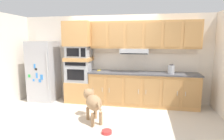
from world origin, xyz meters
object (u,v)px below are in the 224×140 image
(refrigerator, at_px, (44,71))
(screwdriver, at_px, (99,70))
(microwave, at_px, (79,52))
(electric_kettle, at_px, (171,69))
(built_in_oven, at_px, (79,71))
(dog, at_px, (93,101))
(dog_food_bowl, at_px, (107,132))

(refrigerator, bearing_deg, screwdriver, 2.64)
(microwave, relative_size, electric_kettle, 2.68)
(refrigerator, distance_m, electric_kettle, 3.66)
(refrigerator, relative_size, built_in_oven, 2.51)
(built_in_oven, height_order, dog, built_in_oven)
(refrigerator, xyz_separation_m, microwave, (1.09, 0.07, 0.58))
(built_in_oven, relative_size, electric_kettle, 2.92)
(electric_kettle, xyz_separation_m, dog_food_bowl, (-1.35, -1.74, -1.00))
(electric_kettle, bearing_deg, screwdriver, 178.33)
(refrigerator, relative_size, electric_kettle, 7.33)
(refrigerator, distance_m, built_in_oven, 1.09)
(microwave, distance_m, electric_kettle, 2.60)
(screwdriver, xyz_separation_m, electric_kettle, (1.97, -0.06, 0.10))
(screwdriver, height_order, dog, screwdriver)
(screwdriver, xyz_separation_m, dog_food_bowl, (0.61, -1.80, -0.90))
(electric_kettle, distance_m, dog, 2.24)
(dog, xyz_separation_m, dog_food_bowl, (0.43, -0.52, -0.42))
(refrigerator, xyz_separation_m, dog, (1.87, -1.20, -0.43))
(electric_kettle, bearing_deg, built_in_oven, 178.94)
(microwave, bearing_deg, built_in_oven, 179.23)
(screwdriver, bearing_deg, built_in_oven, -179.03)
(microwave, height_order, dog, microwave)
(refrigerator, relative_size, microwave, 2.73)
(microwave, bearing_deg, refrigerator, -176.45)
(built_in_oven, relative_size, microwave, 1.09)
(screwdriver, distance_m, dog_food_bowl, 2.10)
(screwdriver, height_order, electric_kettle, electric_kettle)
(microwave, distance_m, screwdriver, 0.79)
(screwdriver, relative_size, dog_food_bowl, 0.84)
(electric_kettle, bearing_deg, dog_food_bowl, -127.87)
(screwdriver, relative_size, electric_kettle, 0.70)
(refrigerator, xyz_separation_m, screwdriver, (1.68, 0.08, 0.05))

